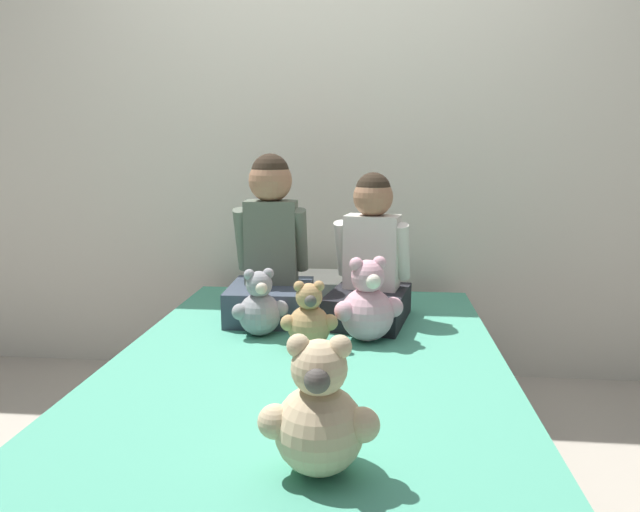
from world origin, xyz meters
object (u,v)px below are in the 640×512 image
object	(u,v)px
teddy_bear_held_by_right_child	(367,306)
pillow_at_headboard	(328,288)
bed	(307,428)
teddy_bear_held_by_left_child	(260,307)
child_on_left	(271,252)
teddy_bear_between_children	(309,320)
teddy_bear_at_foot_of_bed	(319,416)
child_on_right	(371,264)

from	to	relation	value
teddy_bear_held_by_right_child	pillow_at_headboard	size ratio (longest dim) A/B	0.67
bed	pillow_at_headboard	distance (m)	0.86
bed	teddy_bear_held_by_left_child	distance (m)	0.49
child_on_left	bed	bearing A→B (deg)	-69.09
teddy_bear_between_children	teddy_bear_at_foot_of_bed	world-z (taller)	teddy_bear_at_foot_of_bed
bed	teddy_bear_held_by_right_child	xyz separation A→B (m)	(0.20, 0.24, 0.37)
child_on_left	teddy_bear_held_by_right_child	world-z (taller)	child_on_left
pillow_at_headboard	teddy_bear_held_by_left_child	bearing A→B (deg)	-111.25
child_on_right	teddy_bear_between_children	bearing A→B (deg)	-108.17
teddy_bear_held_by_left_child	bed	bearing A→B (deg)	-73.17
teddy_bear_held_by_left_child	pillow_at_headboard	size ratio (longest dim) A/B	0.55
teddy_bear_held_by_right_child	teddy_bear_between_children	bearing A→B (deg)	-175.83
teddy_bear_held_by_left_child	teddy_bear_at_foot_of_bed	bearing A→B (deg)	-93.24
bed	teddy_bear_at_foot_of_bed	bearing A→B (deg)	-80.58
teddy_bear_held_by_right_child	teddy_bear_at_foot_of_bed	distance (m)	0.90
teddy_bear_held_by_right_child	teddy_bear_between_children	world-z (taller)	teddy_bear_held_by_right_child
teddy_bear_held_by_right_child	pillow_at_headboard	distance (m)	0.61
child_on_left	teddy_bear_between_children	world-z (taller)	child_on_left
teddy_bear_between_children	pillow_at_headboard	distance (m)	0.67
teddy_bear_between_children	pillow_at_headboard	world-z (taller)	teddy_bear_between_children
teddy_bear_held_by_left_child	teddy_bear_held_by_right_child	size ratio (longest dim) A/B	0.82
teddy_bear_held_by_right_child	child_on_right	bearing A→B (deg)	67.17
bed	teddy_bear_between_children	world-z (taller)	teddy_bear_between_children
child_on_right	child_on_left	bearing A→B (deg)	-168.35
child_on_left	teddy_bear_between_children	distance (m)	0.46
teddy_bear_between_children	teddy_bear_at_foot_of_bed	size ratio (longest dim) A/B	0.77
child_on_left	pillow_at_headboard	world-z (taller)	child_on_left
teddy_bear_held_by_right_child	teddy_bear_between_children	xyz separation A→B (m)	(-0.21, -0.10, -0.03)
teddy_bear_between_children	teddy_bear_at_foot_of_bed	bearing A→B (deg)	-89.90
bed	pillow_at_headboard	world-z (taller)	pillow_at_headboard
pillow_at_headboard	child_on_right	bearing A→B (deg)	-55.91
child_on_right	bed	bearing A→B (deg)	-100.09
teddy_bear_at_foot_of_bed	pillow_at_headboard	world-z (taller)	teddy_bear_at_foot_of_bed
bed	teddy_bear_at_foot_of_bed	distance (m)	0.76
teddy_bear_held_by_right_child	pillow_at_headboard	xyz separation A→B (m)	(-0.20, 0.57, -0.08)
teddy_bear_between_children	pillow_at_headboard	xyz separation A→B (m)	(0.01, 0.67, -0.05)
bed	teddy_bear_held_by_left_child	world-z (taller)	teddy_bear_held_by_left_child
bed	child_on_left	world-z (taller)	child_on_left
child_on_left	teddy_bear_held_by_left_child	size ratio (longest dim) A/B	2.64
child_on_right	teddy_bear_held_by_left_child	size ratio (longest dim) A/B	2.35
child_on_right	teddy_bear_between_children	xyz separation A→B (m)	(-0.21, -0.37, -0.13)
teddy_bear_held_by_left_child	teddy_bear_between_children	distance (m)	0.24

